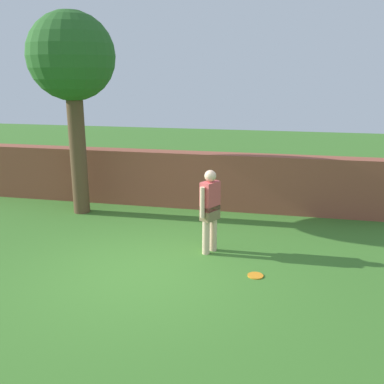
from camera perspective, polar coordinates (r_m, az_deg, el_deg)
ground_plane at (r=7.74m, az=-6.49°, el=-10.42°), size 40.00×40.00×0.00m
brick_wall at (r=11.54m, az=-7.36°, el=1.97°), size 13.13×0.50×1.42m
tree at (r=10.72m, az=-15.44°, el=16.09°), size 2.00×2.00×4.72m
person at (r=8.21m, az=2.37°, el=-2.06°), size 0.37×0.48×1.62m
frisbee_orange at (r=7.64m, az=8.29°, el=-10.76°), size 0.27×0.27×0.02m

